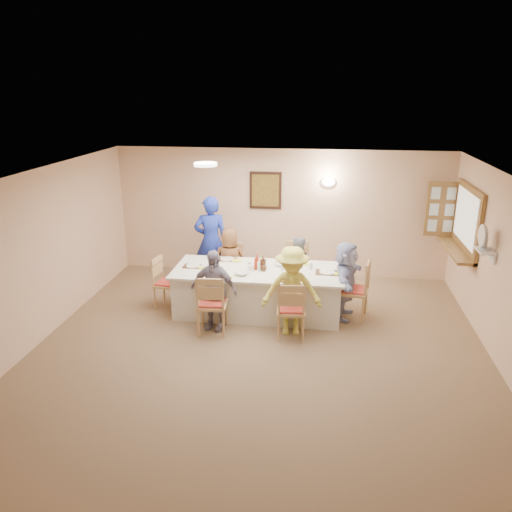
# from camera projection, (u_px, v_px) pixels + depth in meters

# --- Properties ---
(ground) EXTENTS (7.00, 7.00, 0.00)m
(ground) POSITION_uv_depth(u_px,v_px,m) (256.00, 360.00, 6.92)
(ground) COLOR olive
(room_walls) EXTENTS (7.00, 7.00, 7.00)m
(room_walls) POSITION_uv_depth(u_px,v_px,m) (256.00, 257.00, 6.44)
(room_walls) COLOR #EBB990
(room_walls) RESTS_ON ground
(wall_picture) EXTENTS (0.62, 0.05, 0.72)m
(wall_picture) POSITION_uv_depth(u_px,v_px,m) (265.00, 190.00, 9.67)
(wall_picture) COLOR black
(wall_picture) RESTS_ON room_walls
(wall_sconce) EXTENTS (0.26, 0.09, 0.18)m
(wall_sconce) POSITION_uv_depth(u_px,v_px,m) (328.00, 182.00, 9.43)
(wall_sconce) COLOR white
(wall_sconce) RESTS_ON room_walls
(ceiling_light) EXTENTS (0.36, 0.36, 0.05)m
(ceiling_light) POSITION_uv_depth(u_px,v_px,m) (205.00, 164.00, 7.67)
(ceiling_light) COLOR white
(ceiling_light) RESTS_ON room_walls
(serving_hatch) EXTENTS (0.06, 1.50, 1.15)m
(serving_hatch) POSITION_uv_depth(u_px,v_px,m) (467.00, 220.00, 8.28)
(serving_hatch) COLOR brown
(serving_hatch) RESTS_ON room_walls
(hatch_sill) EXTENTS (0.30, 1.50, 0.05)m
(hatch_sill) POSITION_uv_depth(u_px,v_px,m) (456.00, 250.00, 8.46)
(hatch_sill) COLOR brown
(hatch_sill) RESTS_ON room_walls
(shutter_door) EXTENTS (0.55, 0.04, 1.00)m
(shutter_door) POSITION_uv_depth(u_px,v_px,m) (441.00, 209.00, 9.03)
(shutter_door) COLOR brown
(shutter_door) RESTS_ON room_walls
(fan_shelf) EXTENTS (0.22, 0.36, 0.03)m
(fan_shelf) POSITION_uv_depth(u_px,v_px,m) (485.00, 251.00, 7.05)
(fan_shelf) COLOR white
(fan_shelf) RESTS_ON room_walls
(desk_fan) EXTENTS (0.30, 0.30, 0.28)m
(desk_fan) POSITION_uv_depth(u_px,v_px,m) (485.00, 241.00, 7.01)
(desk_fan) COLOR #A5A5A8
(desk_fan) RESTS_ON fan_shelf
(dining_table) EXTENTS (2.78, 1.18, 0.76)m
(dining_table) POSITION_uv_depth(u_px,v_px,m) (258.00, 291.00, 8.30)
(dining_table) COLOR silver
(dining_table) RESTS_ON ground
(chair_back_left) EXTENTS (0.43, 0.43, 0.90)m
(chair_back_left) POSITION_uv_depth(u_px,v_px,m) (232.00, 269.00, 9.11)
(chair_back_left) COLOR tan
(chair_back_left) RESTS_ON ground
(chair_back_right) EXTENTS (0.51, 0.51, 0.98)m
(chair_back_right) POSITION_uv_depth(u_px,v_px,m) (297.00, 270.00, 8.94)
(chair_back_right) COLOR tan
(chair_back_right) RESTS_ON ground
(chair_front_left) EXTENTS (0.50, 0.50, 0.96)m
(chair_front_left) POSITION_uv_depth(u_px,v_px,m) (212.00, 303.00, 7.59)
(chair_front_left) COLOR tan
(chair_front_left) RESTS_ON ground
(chair_front_right) EXTENTS (0.48, 0.48, 0.92)m
(chair_front_right) POSITION_uv_depth(u_px,v_px,m) (291.00, 309.00, 7.45)
(chair_front_right) COLOR tan
(chair_front_right) RESTS_ON ground
(chair_left_end) EXTENTS (0.48, 0.48, 0.89)m
(chair_left_end) POSITION_uv_depth(u_px,v_px,m) (168.00, 283.00, 8.48)
(chair_left_end) COLOR tan
(chair_left_end) RESTS_ON ground
(chair_right_end) EXTENTS (0.56, 0.56, 0.99)m
(chair_right_end) POSITION_uv_depth(u_px,v_px,m) (353.00, 289.00, 8.06)
(chair_right_end) COLOR tan
(chair_right_end) RESTS_ON ground
(diner_back_left) EXTENTS (0.63, 0.43, 1.25)m
(diner_back_left) POSITION_uv_depth(u_px,v_px,m) (230.00, 262.00, 8.94)
(diner_back_left) COLOR brown
(diner_back_left) RESTS_ON ground
(diner_back_right) EXTENTS (0.64, 0.54, 1.14)m
(diner_back_right) POSITION_uv_depth(u_px,v_px,m) (297.00, 268.00, 8.80)
(diner_back_right) COLOR gray
(diner_back_right) RESTS_ON ground
(diner_front_left) EXTENTS (0.87, 0.60, 1.28)m
(diner_front_left) POSITION_uv_depth(u_px,v_px,m) (214.00, 290.00, 7.66)
(diner_front_left) COLOR gray
(diner_front_left) RESTS_ON ground
(diner_front_right) EXTENTS (1.00, 0.69, 1.39)m
(diner_front_right) POSITION_uv_depth(u_px,v_px,m) (292.00, 291.00, 7.48)
(diner_front_right) COLOR #E7E056
(diner_front_right) RESTS_ON ground
(diner_right_end) EXTENTS (1.33, 0.80, 1.29)m
(diner_right_end) POSITION_uv_depth(u_px,v_px,m) (345.00, 280.00, 8.03)
(diner_right_end) COLOR #ACB4E0
(diner_right_end) RESTS_ON ground
(caregiver) EXTENTS (0.82, 0.71, 1.72)m
(caregiver) POSITION_uv_depth(u_px,v_px,m) (211.00, 241.00, 9.36)
(caregiver) COLOR #2137B5
(caregiver) RESTS_ON ground
(placemat_fl) EXTENTS (0.33, 0.24, 0.01)m
(placemat_fl) POSITION_uv_depth(u_px,v_px,m) (217.00, 277.00, 7.86)
(placemat_fl) COLOR #472B19
(placemat_fl) RESTS_ON dining_table
(plate_fl) EXTENTS (0.25, 0.25, 0.02)m
(plate_fl) POSITION_uv_depth(u_px,v_px,m) (217.00, 276.00, 7.86)
(plate_fl) COLOR white
(plate_fl) RESTS_ON dining_table
(napkin_fl) EXTENTS (0.14, 0.14, 0.01)m
(napkin_fl) POSITION_uv_depth(u_px,v_px,m) (228.00, 278.00, 7.79)
(napkin_fl) COLOR yellow
(napkin_fl) RESTS_ON dining_table
(placemat_fr) EXTENTS (0.34, 0.25, 0.01)m
(placemat_fr) POSITION_uv_depth(u_px,v_px,m) (293.00, 280.00, 7.70)
(placemat_fr) COLOR #472B19
(placemat_fr) RESTS_ON dining_table
(plate_fr) EXTENTS (0.22, 0.22, 0.01)m
(plate_fr) POSITION_uv_depth(u_px,v_px,m) (293.00, 280.00, 7.70)
(plate_fr) COLOR white
(plate_fr) RESTS_ON dining_table
(napkin_fr) EXTENTS (0.14, 0.14, 0.01)m
(napkin_fr) POSITION_uv_depth(u_px,v_px,m) (305.00, 282.00, 7.63)
(napkin_fr) COLOR yellow
(napkin_fr) RESTS_ON dining_table
(placemat_bl) EXTENTS (0.32, 0.24, 0.01)m
(placemat_bl) POSITION_uv_depth(u_px,v_px,m) (227.00, 259.00, 8.65)
(placemat_bl) COLOR #472B19
(placemat_bl) RESTS_ON dining_table
(plate_bl) EXTENTS (0.24, 0.24, 0.01)m
(plate_bl) POSITION_uv_depth(u_px,v_px,m) (227.00, 259.00, 8.65)
(plate_bl) COLOR white
(plate_bl) RESTS_ON dining_table
(napkin_bl) EXTENTS (0.15, 0.15, 0.01)m
(napkin_bl) POSITION_uv_depth(u_px,v_px,m) (237.00, 260.00, 8.58)
(napkin_bl) COLOR yellow
(napkin_bl) RESTS_ON dining_table
(placemat_br) EXTENTS (0.33, 0.24, 0.01)m
(placemat_br) POSITION_uv_depth(u_px,v_px,m) (296.00, 263.00, 8.49)
(placemat_br) COLOR #472B19
(placemat_br) RESTS_ON dining_table
(plate_br) EXTENTS (0.24, 0.24, 0.02)m
(plate_br) POSITION_uv_depth(u_px,v_px,m) (296.00, 262.00, 8.49)
(plate_br) COLOR white
(plate_br) RESTS_ON dining_table
(napkin_br) EXTENTS (0.14, 0.14, 0.01)m
(napkin_br) POSITION_uv_depth(u_px,v_px,m) (307.00, 264.00, 8.42)
(napkin_br) COLOR yellow
(napkin_br) RESTS_ON dining_table
(placemat_le) EXTENTS (0.33, 0.24, 0.01)m
(placemat_le) POSITION_uv_depth(u_px,v_px,m) (193.00, 266.00, 8.32)
(placemat_le) COLOR #472B19
(placemat_le) RESTS_ON dining_table
(plate_le) EXTENTS (0.23, 0.23, 0.01)m
(plate_le) POSITION_uv_depth(u_px,v_px,m) (193.00, 266.00, 8.32)
(plate_le) COLOR white
(plate_le) RESTS_ON dining_table
(napkin_le) EXTENTS (0.13, 0.13, 0.01)m
(napkin_le) POSITION_uv_depth(u_px,v_px,m) (203.00, 267.00, 8.25)
(napkin_le) COLOR yellow
(napkin_le) RESTS_ON dining_table
(placemat_re) EXTENTS (0.37, 0.27, 0.01)m
(placemat_re) POSITION_uv_depth(u_px,v_px,m) (327.00, 273.00, 8.03)
(placemat_re) COLOR #472B19
(placemat_re) RESTS_ON dining_table
(plate_re) EXTENTS (0.25, 0.25, 0.02)m
(plate_re) POSITION_uv_depth(u_px,v_px,m) (327.00, 272.00, 8.03)
(plate_re) COLOR white
(plate_re) RESTS_ON dining_table
(napkin_re) EXTENTS (0.13, 0.13, 0.01)m
(napkin_re) POSITION_uv_depth(u_px,v_px,m) (338.00, 274.00, 7.96)
(napkin_re) COLOR yellow
(napkin_re) RESTS_ON dining_table
(teacup_a) EXTENTS (0.16, 0.16, 0.09)m
(teacup_a) POSITION_uv_depth(u_px,v_px,m) (206.00, 272.00, 7.96)
(teacup_a) COLOR white
(teacup_a) RESTS_ON dining_table
(teacup_b) EXTENTS (0.11, 0.11, 0.08)m
(teacup_b) POSITION_uv_depth(u_px,v_px,m) (283.00, 258.00, 8.61)
(teacup_b) COLOR white
(teacup_b) RESTS_ON dining_table
(bowl_a) EXTENTS (0.32, 0.32, 0.05)m
(bowl_a) POSITION_uv_depth(u_px,v_px,m) (242.00, 273.00, 7.94)
(bowl_a) COLOR white
(bowl_a) RESTS_ON dining_table
(bowl_b) EXTENTS (0.27, 0.27, 0.06)m
(bowl_b) POSITION_uv_depth(u_px,v_px,m) (280.00, 264.00, 8.34)
(bowl_b) COLOR white
(bowl_b) RESTS_ON dining_table
(condiment_ketchup) EXTENTS (0.11, 0.11, 0.25)m
(condiment_ketchup) POSITION_uv_depth(u_px,v_px,m) (257.00, 262.00, 8.15)
(condiment_ketchup) COLOR #A8250E
(condiment_ketchup) RESTS_ON dining_table
(condiment_brown) EXTENTS (0.10, 0.10, 0.21)m
(condiment_brown) POSITION_uv_depth(u_px,v_px,m) (263.00, 262.00, 8.23)
(condiment_brown) COLOR #402411
(condiment_brown) RESTS_ON dining_table
(condiment_malt) EXTENTS (0.19, 0.19, 0.14)m
(condiment_malt) POSITION_uv_depth(u_px,v_px,m) (263.00, 267.00, 8.10)
(condiment_malt) COLOR #402411
(condiment_malt) RESTS_ON dining_table
(drinking_glass) EXTENTS (0.07, 0.07, 0.10)m
(drinking_glass) POSITION_uv_depth(u_px,v_px,m) (250.00, 265.00, 8.23)
(drinking_glass) COLOR silver
(drinking_glass) RESTS_ON dining_table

